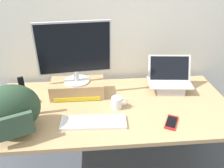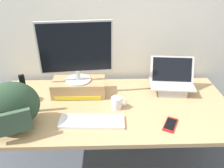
{
  "view_description": "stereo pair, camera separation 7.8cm",
  "coord_description": "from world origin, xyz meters",
  "px_view_note": "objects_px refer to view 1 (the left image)",
  "views": [
    {
      "loc": [
        -0.12,
        -1.37,
        1.68
      ],
      "look_at": [
        0.0,
        0.0,
        0.92
      ],
      "focal_mm": 35.57,
      "sensor_mm": 36.0,
      "label": 1
    },
    {
      "loc": [
        -0.04,
        -1.37,
        1.68
      ],
      "look_at": [
        0.0,
        0.0,
        0.92
      ],
      "focal_mm": 35.57,
      "sensor_mm": 36.0,
      "label": 2
    }
  ],
  "objects_px": {
    "toner_box_yellow": "(78,88)",
    "desktop_monitor": "(74,52)",
    "coffee_mug": "(117,103)",
    "messenger_backpack": "(10,110)",
    "plush_toy": "(27,98)",
    "cell_phone": "(171,122)",
    "open_laptop": "(169,83)",
    "external_keyboard": "(93,122)"
  },
  "relations": [
    {
      "from": "toner_box_yellow",
      "to": "desktop_monitor",
      "type": "height_order",
      "value": "desktop_monitor"
    },
    {
      "from": "coffee_mug",
      "to": "messenger_backpack",
      "type": "bearing_deg",
      "value": -163.93
    },
    {
      "from": "toner_box_yellow",
      "to": "coffee_mug",
      "type": "relative_size",
      "value": 3.41
    },
    {
      "from": "toner_box_yellow",
      "to": "coffee_mug",
      "type": "bearing_deg",
      "value": -35.14
    },
    {
      "from": "messenger_backpack",
      "to": "plush_toy",
      "type": "xyz_separation_m",
      "value": [
        0.0,
        0.31,
        -0.11
      ]
    },
    {
      "from": "coffee_mug",
      "to": "cell_phone",
      "type": "relative_size",
      "value": 0.73
    },
    {
      "from": "messenger_backpack",
      "to": "plush_toy",
      "type": "relative_size",
      "value": 4.39
    },
    {
      "from": "toner_box_yellow",
      "to": "coffee_mug",
      "type": "distance_m",
      "value": 0.36
    },
    {
      "from": "coffee_mug",
      "to": "toner_box_yellow",
      "type": "bearing_deg",
      "value": 144.86
    },
    {
      "from": "messenger_backpack",
      "to": "toner_box_yellow",
      "type": "bearing_deg",
      "value": 24.32
    },
    {
      "from": "open_laptop",
      "to": "messenger_backpack",
      "type": "bearing_deg",
      "value": -153.82
    },
    {
      "from": "coffee_mug",
      "to": "cell_phone",
      "type": "bearing_deg",
      "value": -31.49
    },
    {
      "from": "external_keyboard",
      "to": "messenger_backpack",
      "type": "bearing_deg",
      "value": -174.66
    },
    {
      "from": "open_laptop",
      "to": "coffee_mug",
      "type": "distance_m",
      "value": 0.51
    },
    {
      "from": "open_laptop",
      "to": "plush_toy",
      "type": "xyz_separation_m",
      "value": [
        -1.12,
        -0.11,
        -0.01
      ]
    },
    {
      "from": "external_keyboard",
      "to": "open_laptop",
      "type": "bearing_deg",
      "value": 34.66
    },
    {
      "from": "desktop_monitor",
      "to": "plush_toy",
      "type": "bearing_deg",
      "value": -171.98
    },
    {
      "from": "messenger_backpack",
      "to": "cell_phone",
      "type": "xyz_separation_m",
      "value": [
        1.01,
        -0.02,
        -0.15
      ]
    },
    {
      "from": "open_laptop",
      "to": "external_keyboard",
      "type": "distance_m",
      "value": 0.75
    },
    {
      "from": "toner_box_yellow",
      "to": "cell_phone",
      "type": "height_order",
      "value": "toner_box_yellow"
    },
    {
      "from": "desktop_monitor",
      "to": "coffee_mug",
      "type": "relative_size",
      "value": 4.46
    },
    {
      "from": "open_laptop",
      "to": "plush_toy",
      "type": "distance_m",
      "value": 1.13
    },
    {
      "from": "toner_box_yellow",
      "to": "open_laptop",
      "type": "xyz_separation_m",
      "value": [
        0.75,
        0.02,
        -0.0
      ]
    },
    {
      "from": "coffee_mug",
      "to": "plush_toy",
      "type": "distance_m",
      "value": 0.68
    },
    {
      "from": "cell_phone",
      "to": "coffee_mug",
      "type": "bearing_deg",
      "value": 176.31
    },
    {
      "from": "open_laptop",
      "to": "messenger_backpack",
      "type": "relative_size",
      "value": 0.87
    },
    {
      "from": "external_keyboard",
      "to": "cell_phone",
      "type": "height_order",
      "value": "external_keyboard"
    },
    {
      "from": "external_keyboard",
      "to": "messenger_backpack",
      "type": "height_order",
      "value": "messenger_backpack"
    },
    {
      "from": "toner_box_yellow",
      "to": "open_laptop",
      "type": "relative_size",
      "value": 1.13
    },
    {
      "from": "desktop_monitor",
      "to": "open_laptop",
      "type": "bearing_deg",
      "value": -4.1
    },
    {
      "from": "messenger_backpack",
      "to": "plush_toy",
      "type": "bearing_deg",
      "value": 67.14
    },
    {
      "from": "messenger_backpack",
      "to": "plush_toy",
      "type": "height_order",
      "value": "messenger_backpack"
    },
    {
      "from": "cell_phone",
      "to": "plush_toy",
      "type": "relative_size",
      "value": 1.73
    },
    {
      "from": "desktop_monitor",
      "to": "coffee_mug",
      "type": "height_order",
      "value": "desktop_monitor"
    },
    {
      "from": "open_laptop",
      "to": "coffee_mug",
      "type": "relative_size",
      "value": 3.01
    },
    {
      "from": "cell_phone",
      "to": "external_keyboard",
      "type": "bearing_deg",
      "value": -156.59
    },
    {
      "from": "coffee_mug",
      "to": "cell_phone",
      "type": "xyz_separation_m",
      "value": [
        0.34,
        -0.21,
        -0.04
      ]
    },
    {
      "from": "toner_box_yellow",
      "to": "messenger_backpack",
      "type": "bearing_deg",
      "value": -133.06
    },
    {
      "from": "plush_toy",
      "to": "desktop_monitor",
      "type": "bearing_deg",
      "value": 13.75
    },
    {
      "from": "messenger_backpack",
      "to": "coffee_mug",
      "type": "height_order",
      "value": "messenger_backpack"
    },
    {
      "from": "external_keyboard",
      "to": "cell_phone",
      "type": "relative_size",
      "value": 2.63
    },
    {
      "from": "external_keyboard",
      "to": "plush_toy",
      "type": "distance_m",
      "value": 0.57
    }
  ]
}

